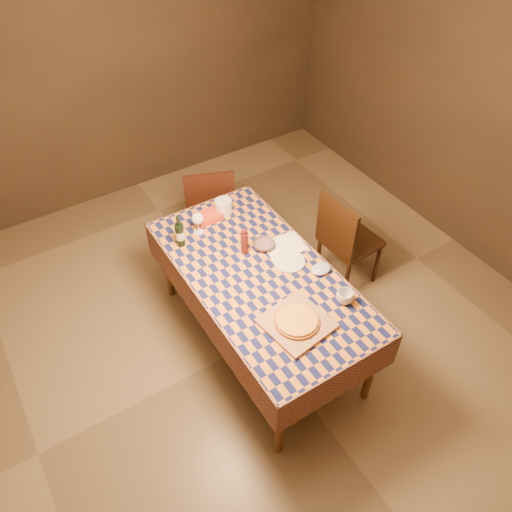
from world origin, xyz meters
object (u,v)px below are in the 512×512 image
at_px(dining_table, 260,281).
at_px(chair_far, 210,205).
at_px(pizza, 297,321).
at_px(wine_bottle, 180,234).
at_px(cutting_board, 297,323).
at_px(bowl, 264,245).
at_px(chair_right, 345,238).
at_px(white_plate, 289,261).

height_order(dining_table, chair_far, chair_far).
bearing_deg(pizza, dining_table, 85.03).
bearing_deg(wine_bottle, chair_far, 47.32).
bearing_deg(dining_table, pizza, -94.97).
relative_size(cutting_board, bowl, 2.41).
xyz_separation_m(chair_far, chair_right, (0.73, -0.98, 0.00)).
bearing_deg(chair_right, dining_table, -169.81).
distance_m(dining_table, chair_far, 1.18).
distance_m(white_plate, chair_far, 1.19).
relative_size(dining_table, bowl, 11.58).
xyz_separation_m(bowl, wine_bottle, (-0.50, 0.36, 0.07)).
relative_size(dining_table, chair_far, 1.98).
xyz_separation_m(cutting_board, chair_far, (0.25, 1.65, -0.26)).
relative_size(bowl, white_plate, 0.70).
distance_m(dining_table, white_plate, 0.25).
height_order(cutting_board, white_plate, cutting_board).
relative_size(pizza, chair_right, 0.37).
xyz_separation_m(cutting_board, white_plate, (0.28, 0.48, -0.01)).
xyz_separation_m(bowl, chair_right, (0.77, -0.04, -0.27)).
height_order(cutting_board, chair_far, chair_far).
xyz_separation_m(pizza, chair_far, (0.25, 1.65, -0.29)).
xyz_separation_m(dining_table, wine_bottle, (-0.33, 0.56, 0.18)).
height_order(pizza, white_plate, pizza).
xyz_separation_m(dining_table, bowl, (0.17, 0.21, 0.10)).
distance_m(chair_far, chair_right, 1.22).
distance_m(dining_table, chair_right, 0.97).
distance_m(dining_table, bowl, 0.29).
bearing_deg(chair_far, wine_bottle, -132.68).
distance_m(cutting_board, pizza, 0.03).
bearing_deg(cutting_board, pizza, 0.00).
height_order(pizza, chair_far, chair_far).
bearing_deg(white_plate, dining_table, 176.25).
height_order(bowl, wine_bottle, wine_bottle).
height_order(dining_table, chair_right, chair_right).
bearing_deg(wine_bottle, bowl, -35.53).
relative_size(pizza, bowl, 2.18).
distance_m(cutting_board, chair_right, 1.22).
distance_m(cutting_board, chair_far, 1.69).
xyz_separation_m(white_plate, chair_right, (0.70, 0.18, -0.25)).
relative_size(bowl, chair_right, 0.17).
xyz_separation_m(wine_bottle, chair_right, (1.27, -0.40, -0.35)).
bearing_deg(bowl, cutting_board, -106.56).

